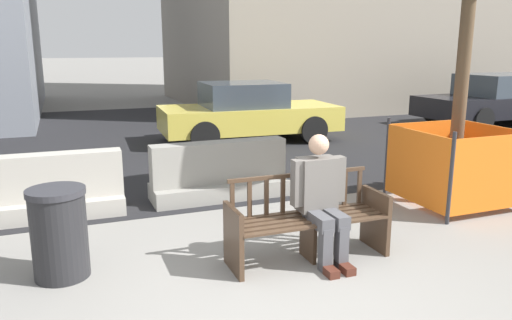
{
  "coord_description": "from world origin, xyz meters",
  "views": [
    {
      "loc": [
        -1.7,
        -3.56,
        2.19
      ],
      "look_at": [
        0.58,
        2.3,
        0.75
      ],
      "focal_mm": 35.0,
      "sensor_mm": 36.0,
      "label": 1
    }
  ],
  "objects_px": {
    "trash_bin": "(59,233)",
    "jersey_barrier_left": "(44,192)",
    "seated_person": "(321,196)",
    "street_bench": "(307,222)",
    "jersey_barrier_centre": "(219,175)",
    "car_taxi_near": "(248,112)",
    "car_sedan_mid": "(498,99)",
    "construction_fence": "(454,163)"
  },
  "relations": [
    {
      "from": "construction_fence",
      "to": "trash_bin",
      "type": "height_order",
      "value": "construction_fence"
    },
    {
      "from": "jersey_barrier_left",
      "to": "seated_person",
      "type": "bearing_deg",
      "value": -42.22
    },
    {
      "from": "trash_bin",
      "to": "seated_person",
      "type": "bearing_deg",
      "value": -11.93
    },
    {
      "from": "street_bench",
      "to": "seated_person",
      "type": "height_order",
      "value": "seated_person"
    },
    {
      "from": "seated_person",
      "to": "jersey_barrier_left",
      "type": "relative_size",
      "value": 0.65
    },
    {
      "from": "jersey_barrier_left",
      "to": "trash_bin",
      "type": "xyz_separation_m",
      "value": [
        0.19,
        -1.93,
        0.11
      ]
    },
    {
      "from": "street_bench",
      "to": "jersey_barrier_left",
      "type": "relative_size",
      "value": 0.84
    },
    {
      "from": "seated_person",
      "to": "car_sedan_mid",
      "type": "xyz_separation_m",
      "value": [
        9.27,
        6.49,
        0.01
      ]
    },
    {
      "from": "seated_person",
      "to": "trash_bin",
      "type": "distance_m",
      "value": 2.6
    },
    {
      "from": "construction_fence",
      "to": "trash_bin",
      "type": "relative_size",
      "value": 1.54
    },
    {
      "from": "car_sedan_mid",
      "to": "jersey_barrier_left",
      "type": "bearing_deg",
      "value": -161.46
    },
    {
      "from": "seated_person",
      "to": "construction_fence",
      "type": "relative_size",
      "value": 0.96
    },
    {
      "from": "car_taxi_near",
      "to": "street_bench",
      "type": "bearing_deg",
      "value": -105.05
    },
    {
      "from": "jersey_barrier_left",
      "to": "street_bench",
      "type": "bearing_deg",
      "value": -42.84
    },
    {
      "from": "car_sedan_mid",
      "to": "seated_person",
      "type": "bearing_deg",
      "value": -145.02
    },
    {
      "from": "street_bench",
      "to": "jersey_barrier_centre",
      "type": "distance_m",
      "value": 2.42
    },
    {
      "from": "seated_person",
      "to": "trash_bin",
      "type": "bearing_deg",
      "value": 168.07
    },
    {
      "from": "street_bench",
      "to": "car_sedan_mid",
      "type": "distance_m",
      "value": 11.39
    },
    {
      "from": "trash_bin",
      "to": "car_taxi_near",
      "type": "bearing_deg",
      "value": 55.53
    },
    {
      "from": "car_taxi_near",
      "to": "car_sedan_mid",
      "type": "xyz_separation_m",
      "value": [
        7.63,
        -0.12,
        0.03
      ]
    },
    {
      "from": "car_sedan_mid",
      "to": "trash_bin",
      "type": "height_order",
      "value": "car_sedan_mid"
    },
    {
      "from": "seated_person",
      "to": "car_taxi_near",
      "type": "height_order",
      "value": "car_taxi_near"
    },
    {
      "from": "jersey_barrier_centre",
      "to": "construction_fence",
      "type": "bearing_deg",
      "value": -26.25
    },
    {
      "from": "jersey_barrier_centre",
      "to": "car_taxi_near",
      "type": "distance_m",
      "value": 4.6
    },
    {
      "from": "car_sedan_mid",
      "to": "jersey_barrier_centre",
      "type": "bearing_deg",
      "value": -157.3
    },
    {
      "from": "jersey_barrier_centre",
      "to": "street_bench",
      "type": "bearing_deg",
      "value": -84.99
    },
    {
      "from": "trash_bin",
      "to": "jersey_barrier_left",
      "type": "bearing_deg",
      "value": 95.63
    },
    {
      "from": "jersey_barrier_left",
      "to": "jersey_barrier_centre",
      "type": "bearing_deg",
      "value": 0.08
    },
    {
      "from": "jersey_barrier_left",
      "to": "car_taxi_near",
      "type": "xyz_separation_m",
      "value": [
        4.36,
        4.14,
        0.33
      ]
    },
    {
      "from": "seated_person",
      "to": "jersey_barrier_centre",
      "type": "distance_m",
      "value": 2.52
    },
    {
      "from": "seated_person",
      "to": "construction_fence",
      "type": "distance_m",
      "value": 2.84
    },
    {
      "from": "car_taxi_near",
      "to": "trash_bin",
      "type": "height_order",
      "value": "car_taxi_near"
    },
    {
      "from": "construction_fence",
      "to": "car_sedan_mid",
      "type": "distance_m",
      "value": 8.6
    },
    {
      "from": "street_bench",
      "to": "seated_person",
      "type": "xyz_separation_m",
      "value": [
        0.12,
        -0.06,
        0.29
      ]
    },
    {
      "from": "street_bench",
      "to": "seated_person",
      "type": "bearing_deg",
      "value": -25.61
    },
    {
      "from": "jersey_barrier_left",
      "to": "car_taxi_near",
      "type": "relative_size",
      "value": 0.48
    },
    {
      "from": "construction_fence",
      "to": "car_taxi_near",
      "type": "xyz_separation_m",
      "value": [
        -1.02,
        5.61,
        0.08
      ]
    },
    {
      "from": "jersey_barrier_centre",
      "to": "trash_bin",
      "type": "xyz_separation_m",
      "value": [
        -2.2,
        -1.94,
        0.11
      ]
    },
    {
      "from": "jersey_barrier_centre",
      "to": "jersey_barrier_left",
      "type": "xyz_separation_m",
      "value": [
        -2.39,
        -0.0,
        0.0
      ]
    },
    {
      "from": "construction_fence",
      "to": "car_taxi_near",
      "type": "relative_size",
      "value": 0.33
    },
    {
      "from": "jersey_barrier_left",
      "to": "car_taxi_near",
      "type": "distance_m",
      "value": 6.02
    },
    {
      "from": "jersey_barrier_centre",
      "to": "trash_bin",
      "type": "relative_size",
      "value": 2.26
    }
  ]
}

